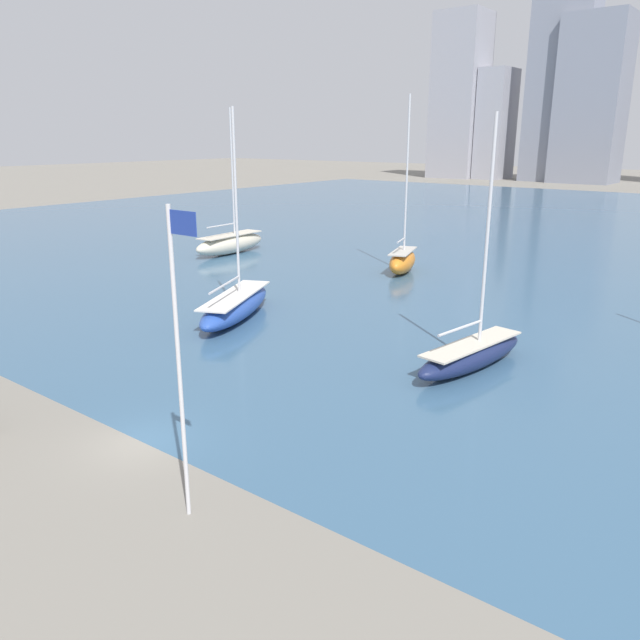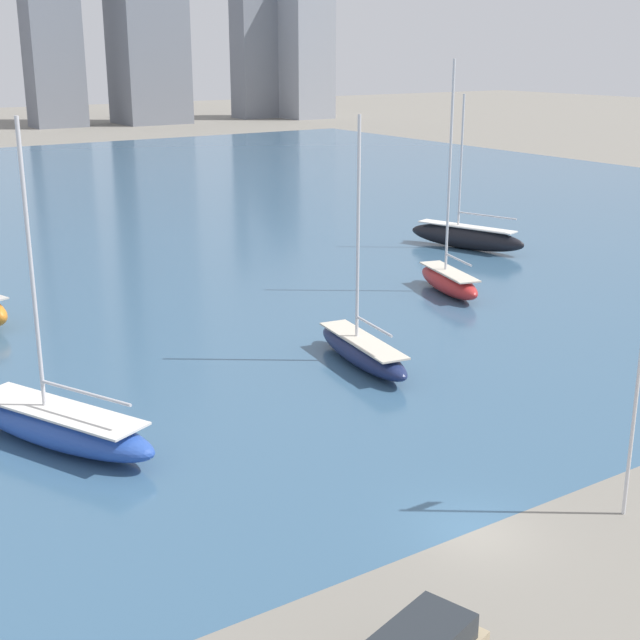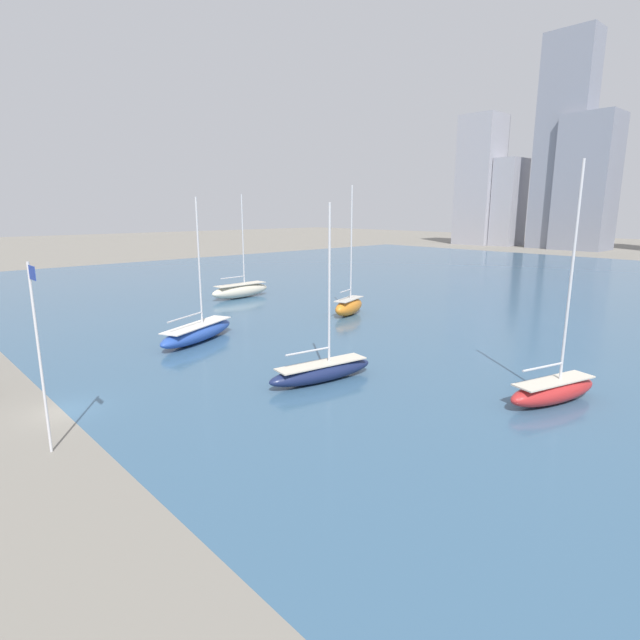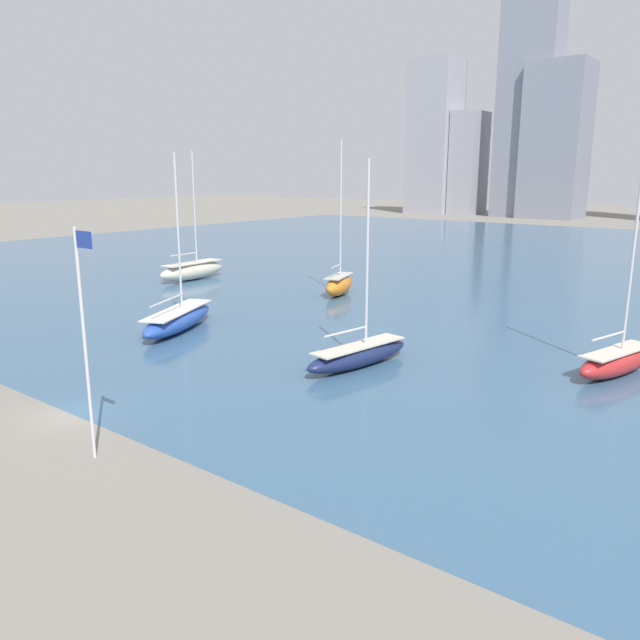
{
  "view_description": "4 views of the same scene",
  "coord_description": "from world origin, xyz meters",
  "px_view_note": "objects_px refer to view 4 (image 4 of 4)",
  "views": [
    {
      "loc": [
        20.13,
        -13.83,
        12.14
      ],
      "look_at": [
        -1.06,
        13.34,
        1.97
      ],
      "focal_mm": 35.0,
      "sensor_mm": 36.0,
      "label": 1
    },
    {
      "loc": [
        -20.27,
        -20.44,
        16.56
      ],
      "look_at": [
        2.07,
        13.02,
        4.24
      ],
      "focal_mm": 50.0,
      "sensor_mm": 36.0,
      "label": 2
    },
    {
      "loc": [
        33.54,
        -8.29,
        12.77
      ],
      "look_at": [
        6.08,
        17.02,
        4.52
      ],
      "focal_mm": 28.0,
      "sensor_mm": 36.0,
      "label": 3
    },
    {
      "loc": [
        29.25,
        -16.25,
        12.37
      ],
      "look_at": [
        5.8,
        13.77,
        3.42
      ],
      "focal_mm": 35.0,
      "sensor_mm": 36.0,
      "label": 4
    }
  ],
  "objects_px": {
    "sailboat_red": "(616,360)",
    "sailboat_cream": "(193,270)",
    "sailboat_orange": "(339,284)",
    "flag_pole": "(85,337)",
    "sailboat_blue": "(178,319)",
    "sailboat_navy": "(359,354)"
  },
  "relations": [
    {
      "from": "sailboat_navy",
      "to": "sailboat_orange",
      "type": "height_order",
      "value": "sailboat_orange"
    },
    {
      "from": "sailboat_blue",
      "to": "sailboat_navy",
      "type": "bearing_deg",
      "value": -21.03
    },
    {
      "from": "sailboat_cream",
      "to": "sailboat_blue",
      "type": "xyz_separation_m",
      "value": [
        18.38,
        -17.37,
        -0.17
      ]
    },
    {
      "from": "flag_pole",
      "to": "sailboat_navy",
      "type": "xyz_separation_m",
      "value": [
        1.51,
        18.5,
        -4.76
      ]
    },
    {
      "from": "sailboat_blue",
      "to": "sailboat_red",
      "type": "bearing_deg",
      "value": -7.24
    },
    {
      "from": "flag_pole",
      "to": "sailboat_red",
      "type": "relative_size",
      "value": 0.65
    },
    {
      "from": "sailboat_red",
      "to": "sailboat_cream",
      "type": "bearing_deg",
      "value": -173.84
    },
    {
      "from": "flag_pole",
      "to": "sailboat_red",
      "type": "height_order",
      "value": "sailboat_red"
    },
    {
      "from": "flag_pole",
      "to": "sailboat_blue",
      "type": "xyz_separation_m",
      "value": [
        -15.51,
        17.49,
        -4.66
      ]
    },
    {
      "from": "flag_pole",
      "to": "sailboat_orange",
      "type": "distance_m",
      "value": 40.49
    },
    {
      "from": "sailboat_cream",
      "to": "sailboat_red",
      "type": "relative_size",
      "value": 0.94
    },
    {
      "from": "sailboat_red",
      "to": "sailboat_blue",
      "type": "distance_m",
      "value": 32.24
    },
    {
      "from": "sailboat_navy",
      "to": "flag_pole",
      "type": "bearing_deg",
      "value": -86.11
    },
    {
      "from": "flag_pole",
      "to": "sailboat_blue",
      "type": "bearing_deg",
      "value": 131.56
    },
    {
      "from": "sailboat_blue",
      "to": "sailboat_orange",
      "type": "height_order",
      "value": "sailboat_orange"
    },
    {
      "from": "sailboat_navy",
      "to": "sailboat_blue",
      "type": "xyz_separation_m",
      "value": [
        -17.01,
        -1.01,
        0.09
      ]
    },
    {
      "from": "sailboat_red",
      "to": "sailboat_orange",
      "type": "relative_size",
      "value": 1.01
    },
    {
      "from": "sailboat_navy",
      "to": "sailboat_blue",
      "type": "bearing_deg",
      "value": -168.07
    },
    {
      "from": "flag_pole",
      "to": "sailboat_orange",
      "type": "height_order",
      "value": "sailboat_orange"
    },
    {
      "from": "sailboat_red",
      "to": "sailboat_orange",
      "type": "distance_m",
      "value": 31.36
    },
    {
      "from": "flag_pole",
      "to": "sailboat_red",
      "type": "bearing_deg",
      "value": 60.48
    },
    {
      "from": "sailboat_navy",
      "to": "sailboat_red",
      "type": "bearing_deg",
      "value": 40.23
    }
  ]
}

